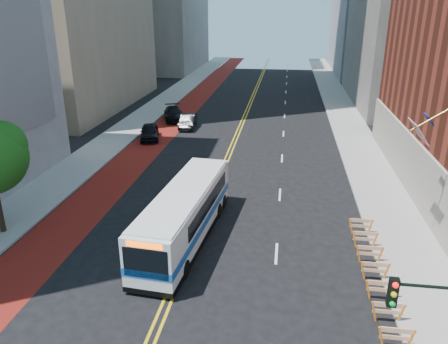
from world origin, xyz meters
TOP-DOWN VIEW (x-y plane):
  - ground at (0.00, 0.00)m, footprint 160.00×160.00m
  - sidewalk_left at (-12.00, 30.00)m, footprint 4.00×140.00m
  - sidewalk_right at (12.00, 30.00)m, footprint 4.00×140.00m
  - bus_lane_paint at (-8.10, 30.00)m, footprint 3.60×140.00m
  - center_line_inner at (-0.18, 30.00)m, footprint 0.14×140.00m
  - center_line_outer at (0.18, 30.00)m, footprint 0.14×140.00m
  - lane_dashes at (4.80, 38.00)m, footprint 0.14×98.20m
  - construction_barriers at (9.60, 3.42)m, footprint 1.42×10.91m
  - traffic_signal at (9.41, -3.51)m, footprint 2.21×0.34m
  - transit_bus at (-0.43, 6.94)m, footprint 3.48×11.48m
  - car_a at (-8.57, 26.12)m, footprint 2.89×4.75m
  - car_b at (-5.70, 30.99)m, footprint 1.88×4.54m
  - car_c at (-8.14, 34.19)m, footprint 3.57×5.54m

SIDE VIEW (x-z plane):
  - ground at x=0.00m, z-range 0.00..0.00m
  - center_line_inner at x=-0.18m, z-range 0.00..0.01m
  - center_line_outer at x=0.18m, z-range 0.00..0.01m
  - bus_lane_paint at x=-8.10m, z-range 0.00..0.01m
  - lane_dashes at x=4.80m, z-range 0.00..0.01m
  - sidewalk_left at x=-12.00m, z-range 0.00..0.15m
  - sidewalk_right at x=12.00m, z-range 0.00..0.15m
  - construction_barriers at x=9.60m, z-range 0.17..1.18m
  - car_b at x=-5.70m, z-range 0.00..1.46m
  - car_c at x=-8.14m, z-range 0.00..1.49m
  - car_a at x=-8.57m, z-range 0.00..1.51m
  - transit_bus at x=-0.43m, z-range 0.07..3.18m
  - traffic_signal at x=9.41m, z-range 1.18..6.26m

